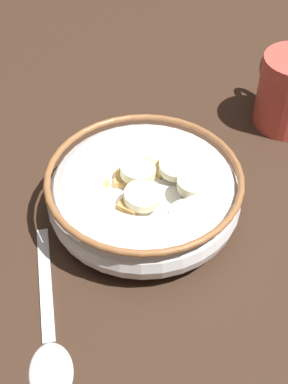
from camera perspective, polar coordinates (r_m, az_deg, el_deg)
ground_plane at (r=49.13cm, az=-0.00°, el=-3.26°), size 130.34×130.34×2.00cm
cereal_bowl at (r=46.31cm, az=0.01°, el=-0.16°), size 17.41×17.41×5.23cm
spoon at (r=40.98cm, az=-10.45°, el=-16.27°), size 16.14×5.02×0.80cm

